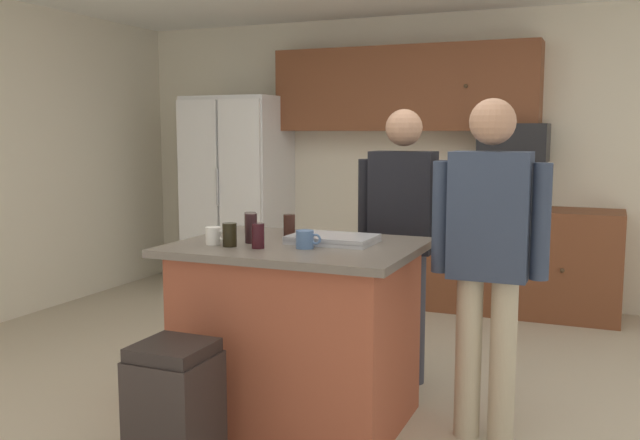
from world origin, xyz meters
TOP-DOWN VIEW (x-y plane):
  - floor at (0.00, 0.00)m, footprint 7.04×7.04m
  - back_wall at (0.00, 2.80)m, footprint 6.40×0.10m
  - cabinet_run_upper at (-0.40, 2.60)m, footprint 2.40×0.38m
  - cabinet_run_lower at (0.60, 2.48)m, footprint 1.80×0.63m
  - refrigerator at (-2.00, 2.38)m, footprint 0.90×0.76m
  - microwave_over_range at (0.60, 2.50)m, footprint 0.56×0.40m
  - kitchen_island at (-0.12, -0.30)m, footprint 1.25×0.97m
  - person_host_foreground at (0.84, -0.15)m, footprint 0.57×0.22m
  - person_guest_right at (0.22, 0.48)m, footprint 0.57×0.22m
  - glass_short_whisky at (-0.26, -0.12)m, footprint 0.06×0.06m
  - glass_stout_tall at (-0.36, -0.38)m, footprint 0.06×0.06m
  - mug_blue_stoneware at (-0.02, -0.43)m, footprint 0.13×0.09m
  - mug_ceramic_white at (-0.51, -0.50)m, footprint 0.12×0.08m
  - glass_dark_ale at (-0.53, -0.06)m, footprint 0.07×0.07m
  - tumbler_amber at (-0.40, -0.52)m, footprint 0.07×0.07m
  - glass_pilsner at (-0.25, -0.52)m, footprint 0.06×0.06m
  - serving_tray at (0.04, -0.22)m, footprint 0.44×0.30m
  - trash_bin at (-0.39, -1.06)m, footprint 0.34×0.34m

SIDE VIEW (x-z plane):
  - floor at x=0.00m, z-range 0.00..0.00m
  - trash_bin at x=-0.39m, z-range 0.00..0.61m
  - cabinet_run_lower at x=0.60m, z-range 0.00..0.90m
  - kitchen_island at x=-0.12m, z-range 0.01..0.97m
  - refrigerator at x=-2.00m, z-range 0.00..1.88m
  - person_guest_right at x=0.22m, z-range 0.13..1.81m
  - serving_tray at x=0.04m, z-range 0.96..1.00m
  - person_host_foreground at x=0.84m, z-range 0.13..1.84m
  - mug_ceramic_white at x=-0.51m, z-range 0.96..1.05m
  - mug_blue_stoneware at x=-0.02m, z-range 0.96..1.05m
  - glass_dark_ale at x=-0.53m, z-range 0.96..1.08m
  - tumbler_amber at x=-0.40m, z-range 0.96..1.08m
  - glass_short_whisky at x=-0.26m, z-range 0.96..1.09m
  - glass_pilsner at x=-0.25m, z-range 0.96..1.09m
  - glass_stout_tall at x=-0.36m, z-range 0.96..1.12m
  - back_wall at x=0.00m, z-range 0.00..2.60m
  - microwave_over_range at x=0.60m, z-range 1.29..1.61m
  - cabinet_run_upper at x=-0.40m, z-range 1.55..2.30m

